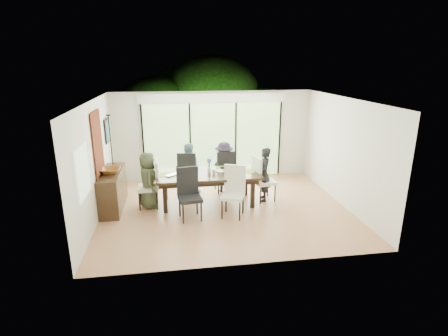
{
  "coord_description": "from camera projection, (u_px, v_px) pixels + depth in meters",
  "views": [
    {
      "loc": [
        -1.24,
        -7.93,
        3.53
      ],
      "look_at": [
        0.0,
        0.25,
        1.0
      ],
      "focal_mm": 28.0,
      "sensor_mm": 36.0,
      "label": 1
    }
  ],
  "objects": [
    {
      "name": "person_right_end",
      "position": [
        264.0,
        175.0,
        9.08
      ],
      "size": [
        0.48,
        0.7,
        1.42
      ],
      "primitive_type": "imported",
      "rotation": [
        0.0,
        0.0,
        -1.67
      ],
      "color": "black",
      "rests_on": "floor"
    },
    {
      "name": "hyacinth_stems",
      "position": [
        209.0,
        165.0,
        8.83
      ],
      "size": [
        0.04,
        0.04,
        0.18
      ],
      "primitive_type": "cylinder",
      "color": "#337226",
      "rests_on": "table_top"
    },
    {
      "name": "foliage_left",
      "position": [
        156.0,
        120.0,
        12.95
      ],
      "size": [
        3.2,
        3.2,
        3.2
      ],
      "primitive_type": "sphere",
      "color": "#14380F",
      "rests_on": "ground"
    },
    {
      "name": "person_far_left",
      "position": [
        188.0,
        169.0,
        9.59
      ],
      "size": [
        0.68,
        0.44,
        1.42
      ],
      "primitive_type": "imported",
      "rotation": [
        0.0,
        0.0,
        3.18
      ],
      "color": "#769AAB",
      "rests_on": "floor"
    },
    {
      "name": "candle",
      "position": [
        108.0,
        113.0,
        8.47
      ],
      "size": [
        0.04,
        0.04,
        0.11
      ],
      "primitive_type": "cylinder",
      "color": "silver",
      "rests_on": "sideboard"
    },
    {
      "name": "cup_c",
      "position": [
        238.0,
        168.0,
        9.03
      ],
      "size": [
        0.18,
        0.18,
        0.11
      ],
      "primitive_type": "imported",
      "rotation": [
        0.0,
        0.0,
        3.55
      ],
      "color": "white",
      "rests_on": "table_top"
    },
    {
      "name": "mullion_d",
      "position": [
        279.0,
        139.0,
        10.99
      ],
      "size": [
        0.05,
        0.04,
        2.3
      ],
      "primitive_type": "cube",
      "color": "black",
      "rests_on": "wall_back"
    },
    {
      "name": "foliage_mid",
      "position": [
        213.0,
        107.0,
        13.72
      ],
      "size": [
        4.0,
        4.0,
        4.0
      ],
      "primitive_type": "sphere",
      "color": "#14380F",
      "rests_on": "ground"
    },
    {
      "name": "chair_near_left",
      "position": [
        190.0,
        195.0,
        8.01
      ],
      "size": [
        0.58,
        0.58,
        1.21
      ],
      "primitive_type": null,
      "rotation": [
        0.0,
        0.0,
        0.15
      ],
      "color": "black",
      "rests_on": "floor"
    },
    {
      "name": "table_leg_bl",
      "position": [
        165.0,
        186.0,
        9.22
      ],
      "size": [
        0.1,
        0.1,
        0.76
      ],
      "primitive_type": "cube",
      "color": "black",
      "rests_on": "floor"
    },
    {
      "name": "table_leg_fl",
      "position": [
        165.0,
        198.0,
        8.41
      ],
      "size": [
        0.1,
        0.1,
        0.76
      ],
      "primitive_type": "cube",
      "color": "black",
      "rests_on": "floor"
    },
    {
      "name": "mullion_c",
      "position": [
        236.0,
        140.0,
        10.79
      ],
      "size": [
        0.05,
        0.04,
        2.3
      ],
      "primitive_type": "cube",
      "color": "black",
      "rests_on": "wall_back"
    },
    {
      "name": "foliage_right",
      "position": [
        262.0,
        123.0,
        13.38
      ],
      "size": [
        2.8,
        2.8,
        2.8
      ],
      "primitive_type": "sphere",
      "color": "#14380F",
      "rests_on": "ground"
    },
    {
      "name": "chair_far_right",
      "position": [
        224.0,
        170.0,
        9.78
      ],
      "size": [
        0.55,
        0.55,
        1.21
      ],
      "primitive_type": null,
      "rotation": [
        0.0,
        0.0,
        3.24
      ],
      "color": "black",
      "rests_on": "floor"
    },
    {
      "name": "blinds_header",
      "position": [
        213.0,
        98.0,
        10.3
      ],
      "size": [
        4.4,
        0.06,
        0.28
      ],
      "primitive_type": "cube",
      "color": "white",
      "rests_on": "wall_back"
    },
    {
      "name": "placemat_left",
      "position": [
        170.0,
        175.0,
        8.7
      ],
      "size": [
        0.49,
        0.35,
        0.01
      ],
      "primitive_type": "cube",
      "color": "#8BA039",
      "rests_on": "table_top"
    },
    {
      "name": "bowl",
      "position": [
        110.0,
        170.0,
        8.44
      ],
      "size": [
        0.5,
        0.5,
        0.12
      ],
      "primitive_type": "imported",
      "color": "brown",
      "rests_on": "sideboard"
    },
    {
      "name": "book",
      "position": [
        217.0,
        172.0,
        8.92
      ],
      "size": [
        0.29,
        0.31,
        0.02
      ],
      "primitive_type": "imported",
      "rotation": [
        0.0,
        0.0,
        0.59
      ],
      "color": "white",
      "rests_on": "table_top"
    },
    {
      "name": "tapestry",
      "position": [
        98.0,
        143.0,
        8.17
      ],
      "size": [
        0.02,
        1.0,
        1.5
      ],
      "primitive_type": "cube",
      "color": "maroon",
      "rests_on": "wall_left"
    },
    {
      "name": "candlestick_base",
      "position": [
        113.0,
        167.0,
        8.88
      ],
      "size": [
        0.11,
        0.11,
        0.04
      ],
      "primitive_type": "cylinder",
      "color": "black",
      "rests_on": "sideboard"
    },
    {
      "name": "vase",
      "position": [
        209.0,
        170.0,
        8.87
      ],
      "size": [
        0.09,
        0.09,
        0.13
      ],
      "primitive_type": "cylinder",
      "color": "silver",
      "rests_on": "table_top"
    },
    {
      "name": "art_frame",
      "position": [
        107.0,
        131.0,
        9.38
      ],
      "size": [
        0.03,
        0.55,
        0.65
      ],
      "primitive_type": "cube",
      "color": "black",
      "rests_on": "wall_left"
    },
    {
      "name": "cup_b",
      "position": [
        214.0,
        172.0,
        8.75
      ],
      "size": [
        0.15,
        0.15,
        0.1
      ],
      "primitive_type": "imported",
      "rotation": [
        0.0,
        0.0,
        2.11
      ],
      "color": "white",
      "rests_on": "table_top"
    },
    {
      "name": "cup_a",
      "position": [
        179.0,
        170.0,
        8.86
      ],
      "size": [
        0.18,
        0.18,
        0.11
      ],
      "primitive_type": "imported",
      "rotation": [
        0.0,
        0.0,
        0.37
      ],
      "color": "white",
      "rests_on": "table_top"
    },
    {
      "name": "tablet_far_r",
      "position": [
        225.0,
        168.0,
        9.23
      ],
      "size": [
        0.26,
        0.19,
        0.01
      ],
      "primitive_type": "cube",
      "color": "black",
      "rests_on": "table_top"
    },
    {
      "name": "table_apron",
      "position": [
        208.0,
        178.0,
        8.87
      ],
      "size": [
        2.43,
        0.99,
        0.11
      ],
      "primitive_type": "cube",
      "color": "black",
      "rests_on": "floor"
    },
    {
      "name": "chair_near_right",
      "position": [
        233.0,
        192.0,
        8.15
      ],
      "size": [
        0.66,
        0.66,
        1.21
      ],
      "primitive_type": null,
      "rotation": [
        0.0,
        0.0,
        -0.38
      ],
      "color": "white",
      "rests_on": "floor"
    },
    {
      "name": "person_left_end",
      "position": [
        148.0,
        180.0,
        8.66
      ],
      "size": [
        0.53,
        0.73,
        1.42
      ],
      "primitive_type": "imported",
      "rotation": [
        0.0,
        0.0,
        1.75
      ],
      "color": "#3D462E",
      "rests_on": "floor"
    },
    {
      "name": "placemat_far_r",
      "position": [
        226.0,
        167.0,
        9.29
      ],
      "size": [
        0.49,
        0.35,
        0.01
      ],
      "primitive_type": "cube",
      "color": "#98B340",
      "rests_on": "table_top"
    },
    {
      "name": "glass_doors",
      "position": [
        213.0,
        141.0,
        10.69
      ],
      "size": [
        4.2,
        0.02,
        2.3
      ],
      "primitive_type": "cube",
      "color": "#598C3F",
      "rests_on": "wall_back"
    },
    {
      "name": "deck",
      "position": [
        210.0,
        171.0,
        11.94
      ],
      "size": [
        6.0,
        1.8,
        0.1
      ],
      "primitive_type": "cube",
      "color": "brown",
      "rests_on": "ground"
    },
    {
      "name": "sideboard",
      "position": [
        113.0,
        190.0,
        8.69
      ],
      "size": [
        0.47,
        1.68,
        0.95
      ],
      "primitive_type": "cube",
      "color": "black",
      "rests_on": "floor"
    },
    {
      "name": "platter_snacks",
      "position": [
        186.0,
        176.0,
        8.46
      ],
      "size": [
        0.22,
        0.22,
        0.02
      ],
      "primitive_type": "cube",
      "color": "#BF4916",
      "rests_on": "table_top"
    },
    {
      "name": "table_leg_fr",
      "position": [
        253.0,
        193.0,
        8.71
      ],
      "size": [
        0.1,
        0.1,
        0.76
      ],
      "primitive_type": "cube",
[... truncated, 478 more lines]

